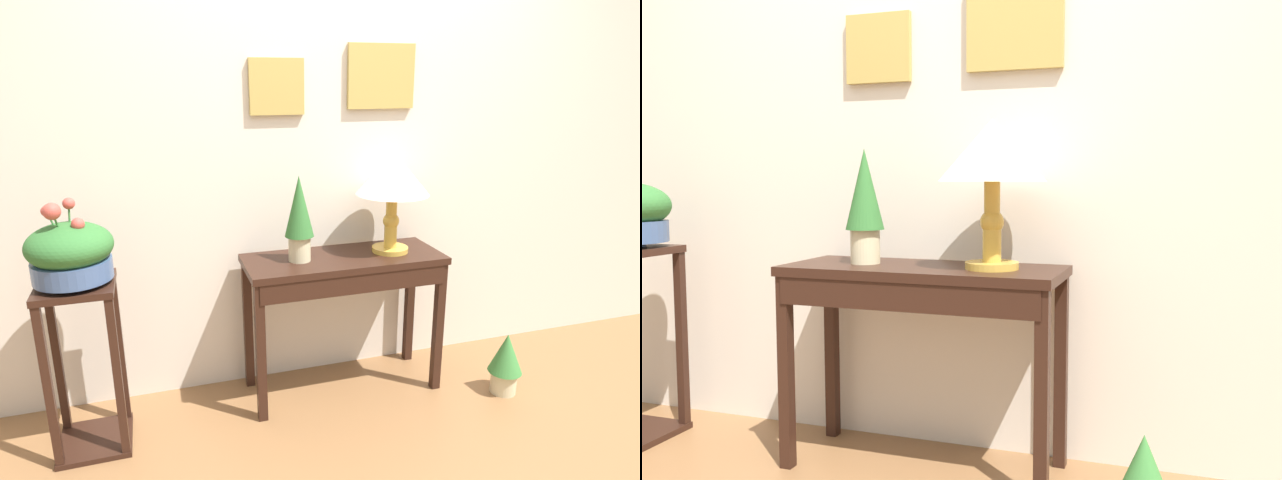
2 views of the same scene
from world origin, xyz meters
TOP-DOWN VIEW (x-y plane):
  - back_wall_with_art at (0.00, 1.36)m, footprint 9.00×0.13m
  - console_table at (-0.02, 1.04)m, footprint 1.03×0.40m
  - table_lamp at (0.24, 1.07)m, footprint 0.38×0.38m
  - potted_plant_on_console at (-0.26, 1.07)m, footprint 0.14×0.14m

SIDE VIEW (x-z plane):
  - console_table at x=-0.02m, z-range 0.26..1.02m
  - potted_plant_on_console at x=-0.26m, z-range 0.78..1.21m
  - table_lamp at x=0.24m, z-range 0.89..1.42m
  - back_wall_with_art at x=0.00m, z-range 0.00..2.80m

